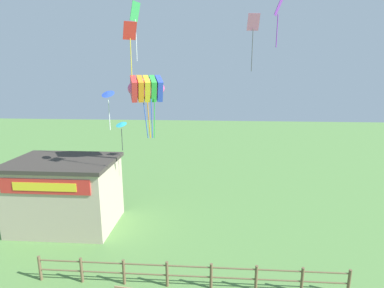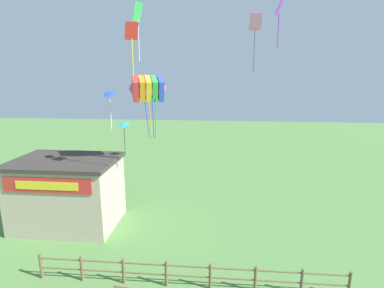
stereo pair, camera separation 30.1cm
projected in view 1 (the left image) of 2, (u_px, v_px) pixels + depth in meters
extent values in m
cylinder|color=brown|center=(40.00, 268.00, 14.45)|extent=(0.14, 0.14, 1.28)
cylinder|color=brown|center=(82.00, 270.00, 14.31)|extent=(0.14, 0.14, 1.28)
cylinder|color=brown|center=(124.00, 272.00, 14.17)|extent=(0.14, 0.14, 1.28)
cylinder|color=brown|center=(167.00, 274.00, 14.03)|extent=(0.14, 0.14, 1.28)
cylinder|color=brown|center=(211.00, 276.00, 13.89)|extent=(0.14, 0.14, 1.28)
cylinder|color=brown|center=(256.00, 278.00, 13.75)|extent=(0.14, 0.14, 1.28)
cylinder|color=brown|center=(302.00, 280.00, 13.61)|extent=(0.14, 0.14, 1.28)
cylinder|color=brown|center=(349.00, 282.00, 13.46)|extent=(0.14, 0.14, 1.28)
cylinder|color=brown|center=(189.00, 267.00, 13.86)|extent=(14.47, 0.07, 0.07)
cylinder|color=brown|center=(189.00, 276.00, 13.97)|extent=(14.47, 0.07, 0.07)
cube|color=#B7A88E|center=(66.00, 195.00, 19.47)|extent=(6.28, 4.30, 4.24)
cube|color=#38332D|center=(62.00, 162.00, 18.96)|extent=(6.58, 4.60, 0.24)
cube|color=red|center=(45.00, 187.00, 17.02)|extent=(5.34, 0.08, 0.90)
cube|color=yellow|center=(44.00, 187.00, 16.97)|extent=(3.77, 0.04, 0.50)
ellipsoid|color=#E54C8C|center=(146.00, 89.00, 17.58)|extent=(2.55, 2.17, 1.53)
cube|color=red|center=(134.00, 89.00, 17.39)|extent=(0.81, 1.57, 1.56)
cube|color=orange|center=(140.00, 89.00, 17.49)|extent=(0.81, 1.57, 1.56)
cube|color=yellow|center=(146.00, 89.00, 17.58)|extent=(0.81, 1.57, 1.56)
cube|color=green|center=(153.00, 88.00, 17.68)|extent=(0.81, 1.57, 1.56)
cube|color=blue|center=(159.00, 88.00, 17.78)|extent=(0.81, 1.57, 1.56)
cylinder|color=blue|center=(146.00, 119.00, 17.80)|extent=(0.22, 0.38, 2.42)
cylinder|color=orange|center=(149.00, 119.00, 17.79)|extent=(0.11, 0.40, 2.42)
cylinder|color=blue|center=(152.00, 119.00, 17.79)|extent=(0.11, 0.40, 2.42)
cylinder|color=green|center=(154.00, 119.00, 17.82)|extent=(0.22, 0.38, 2.42)
cube|color=pink|center=(253.00, 22.00, 18.15)|extent=(0.77, 0.48, 0.94)
cylinder|color=#4C4C51|center=(252.00, 51.00, 18.52)|extent=(0.05, 0.05, 2.51)
cube|color=red|center=(130.00, 31.00, 16.82)|extent=(0.88, 0.78, 0.93)
cylinder|color=yellow|center=(131.00, 59.00, 17.18)|extent=(0.05, 0.05, 2.30)
cube|color=purple|center=(278.00, 7.00, 14.80)|extent=(0.49, 0.65, 0.75)
cylinder|color=purple|center=(277.00, 31.00, 15.06)|extent=(0.05, 0.05, 1.58)
cone|color=#2DB2C6|center=(121.00, 124.00, 22.66)|extent=(1.10, 1.08, 0.38)
cylinder|color=#2D2D33|center=(122.00, 140.00, 22.93)|extent=(0.05, 0.05, 1.72)
cube|color=green|center=(135.00, 11.00, 20.03)|extent=(0.62, 0.94, 1.19)
cylinder|color=white|center=(136.00, 41.00, 20.45)|extent=(0.05, 0.05, 2.72)
cone|color=blue|center=(108.00, 94.00, 16.75)|extent=(0.85, 0.80, 0.40)
cylinder|color=silver|center=(109.00, 115.00, 17.02)|extent=(0.05, 0.05, 1.77)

